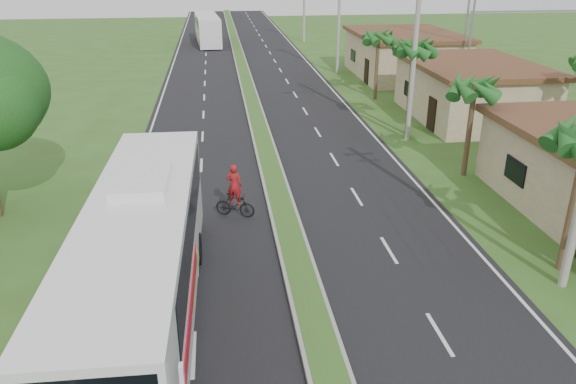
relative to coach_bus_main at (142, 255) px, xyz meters
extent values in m
plane|color=#37551F|center=(4.81, -1.59, -2.33)|extent=(180.00, 180.00, 0.00)
cube|color=black|center=(4.81, 18.41, -2.32)|extent=(14.00, 160.00, 0.02)
cube|color=gray|center=(4.81, 18.41, -2.23)|extent=(1.20, 160.00, 0.17)
cube|color=#37551F|center=(4.81, 18.41, -2.14)|extent=(0.95, 160.00, 0.02)
cube|color=silver|center=(-1.89, 18.41, -2.33)|extent=(0.12, 160.00, 0.01)
cube|color=silver|center=(11.51, 18.41, -2.33)|extent=(0.12, 160.00, 0.01)
cube|color=tan|center=(18.81, 20.41, -0.65)|extent=(7.00, 10.00, 3.35)
cube|color=#51291C|center=(18.81, 20.41, 1.18)|extent=(7.60, 10.60, 0.32)
cube|color=tan|center=(18.81, 34.41, -0.58)|extent=(8.00, 11.00, 3.50)
cube|color=#51291C|center=(18.81, 34.41, 1.33)|extent=(8.60, 11.60, 0.32)
cylinder|color=#473321|center=(13.81, 1.41, 0.17)|extent=(0.26, 0.26, 5.00)
cylinder|color=#473321|center=(14.21, 10.41, -0.03)|extent=(0.26, 0.26, 4.60)
cylinder|color=#473321|center=(13.61, 17.41, 0.37)|extent=(0.26, 0.26, 5.40)
cylinder|color=#473321|center=(14.11, 26.41, 0.07)|extent=(0.26, 0.26, 4.80)
cylinder|color=gray|center=(13.31, 16.41, 3.67)|extent=(0.28, 0.28, 12.00)
cylinder|color=gray|center=(13.31, 36.41, 3.17)|extent=(0.28, 0.28, 11.00)
cylinder|color=gray|center=(21.81, 27.91, 3.67)|extent=(0.18, 0.18, 12.00)
cylinder|color=gray|center=(21.81, 28.91, 3.67)|extent=(0.18, 0.18, 12.00)
cube|color=gray|center=(26.81, 28.41, 3.67)|extent=(10.00, 0.14, 0.14)
cube|color=white|center=(0.00, -0.06, -0.12)|extent=(2.99, 13.13, 3.43)
cube|color=black|center=(0.01, 0.59, 0.64)|extent=(2.98, 10.52, 1.37)
cube|color=red|center=(-0.03, -1.37, -0.80)|extent=(2.89, 5.72, 0.60)
cube|color=yellow|center=(0.01, 0.26, -1.08)|extent=(2.84, 3.32, 0.27)
cube|color=white|center=(0.02, 1.24, 1.75)|extent=(1.58, 2.65, 0.31)
cylinder|color=black|center=(-1.16, 3.45, -1.76)|extent=(0.37, 1.14, 1.13)
cylinder|color=black|center=(1.30, 3.40, -1.76)|extent=(0.37, 1.14, 1.13)
cube|color=white|center=(1.54, 56.34, -0.59)|extent=(3.25, 11.55, 3.17)
cube|color=black|center=(1.51, 56.84, 0.36)|extent=(3.10, 8.59, 1.08)
cube|color=#FEA419|center=(1.61, 55.35, -1.19)|extent=(2.89, 5.62, 0.35)
cylinder|color=black|center=(0.77, 51.56, -1.85)|extent=(0.36, 0.97, 0.95)
cylinder|color=black|center=(2.95, 51.71, -1.85)|extent=(0.36, 0.97, 0.95)
cylinder|color=black|center=(0.17, 60.47, -1.85)|extent=(0.36, 0.97, 0.95)
cylinder|color=black|center=(2.34, 60.62, -1.85)|extent=(0.36, 0.97, 0.95)
imported|color=black|center=(2.81, 7.05, -1.82)|extent=(1.74, 1.05, 1.01)
imported|color=maroon|center=(2.81, 7.05, -0.90)|extent=(0.75, 0.62, 1.75)
camera|label=1|loc=(2.31, -14.16, 7.76)|focal=35.00mm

